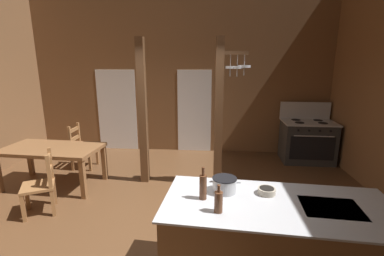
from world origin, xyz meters
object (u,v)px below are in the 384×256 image
object	(u,v)px
kitchen_island	(274,247)
bottle_tall_on_counter	(203,186)
stockpot_on_counter	(224,185)
stove_range	(307,141)
bottle_short_on_counter	(218,201)
ladderback_chair_by_post	(42,184)
dining_table	(52,152)
ladderback_chair_near_window	(82,147)
mixing_bowl_on_counter	(267,191)

from	to	relation	value
kitchen_island	bottle_tall_on_counter	xyz separation A→B (m)	(-0.71, 0.03, 0.60)
kitchen_island	stockpot_on_counter	xyz separation A→B (m)	(-0.49, 0.20, 0.55)
stockpot_on_counter	stove_range	bearing A→B (deg)	60.36
stove_range	bottle_short_on_counter	world-z (taller)	stove_range
kitchen_island	bottle_tall_on_counter	distance (m)	0.93
stove_range	bottle_tall_on_counter	world-z (taller)	stove_range
ladderback_chair_by_post	dining_table	bearing A→B (deg)	111.46
ladderback_chair_near_window	bottle_short_on_counter	world-z (taller)	bottle_short_on_counter
kitchen_island	ladderback_chair_by_post	distance (m)	3.38
mixing_bowl_on_counter	bottle_short_on_counter	bearing A→B (deg)	-142.52
stockpot_on_counter	bottle_short_on_counter	size ratio (longest dim) A/B	1.24
ladderback_chair_near_window	mixing_bowl_on_counter	distance (m)	4.39
stove_range	kitchen_island	bearing A→B (deg)	-112.18
ladderback_chair_by_post	stockpot_on_counter	distance (m)	2.90
stove_range	ladderback_chair_near_window	bearing A→B (deg)	-170.91
ladderback_chair_near_window	bottle_tall_on_counter	world-z (taller)	bottle_tall_on_counter
dining_table	bottle_short_on_counter	xyz separation A→B (m)	(2.95, -2.27, 0.39)
ladderback_chair_near_window	stockpot_on_counter	size ratio (longest dim) A/B	2.95
ladderback_chair_near_window	stove_range	bearing A→B (deg)	9.09
mixing_bowl_on_counter	ladderback_chair_by_post	bearing A→B (deg)	161.93
kitchen_island	stove_range	bearing A→B (deg)	67.82
ladderback_chair_by_post	stockpot_on_counter	bearing A→B (deg)	-20.37
kitchen_island	ladderback_chair_by_post	xyz separation A→B (m)	(-3.16, 1.19, -0.02)
ladderback_chair_by_post	stockpot_on_counter	size ratio (longest dim) A/B	2.95
ladderback_chair_by_post	stockpot_on_counter	world-z (taller)	stockpot_on_counter
bottle_short_on_counter	ladderback_chair_near_window	bearing A→B (deg)	131.96
stove_range	mixing_bowl_on_counter	bearing A→B (deg)	-114.14
kitchen_island	bottle_short_on_counter	bearing A→B (deg)	-160.96
ladderback_chair_by_post	bottle_short_on_counter	distance (m)	3.01
stove_range	dining_table	bearing A→B (deg)	-161.45
bottle_short_on_counter	kitchen_island	bearing A→B (deg)	19.04
kitchen_island	stove_range	size ratio (longest dim) A/B	1.69
mixing_bowl_on_counter	bottle_tall_on_counter	xyz separation A→B (m)	(-0.64, -0.15, 0.10)
mixing_bowl_on_counter	bottle_short_on_counter	world-z (taller)	bottle_short_on_counter
dining_table	bottle_tall_on_counter	bearing A→B (deg)	-36.06
bottle_tall_on_counter	bottle_short_on_counter	world-z (taller)	bottle_tall_on_counter
stove_range	mixing_bowl_on_counter	xyz separation A→B (m)	(-1.61, -3.59, 0.49)
dining_table	bottle_tall_on_counter	xyz separation A→B (m)	(2.81, -2.04, 0.42)
stove_range	stockpot_on_counter	world-z (taller)	stove_range
dining_table	mixing_bowl_on_counter	world-z (taller)	mixing_bowl_on_counter
mixing_bowl_on_counter	kitchen_island	bearing A→B (deg)	-68.66
stockpot_on_counter	bottle_short_on_counter	world-z (taller)	bottle_short_on_counter
dining_table	stockpot_on_counter	size ratio (longest dim) A/B	5.45
kitchen_island	stove_range	distance (m)	4.07
dining_table	kitchen_island	bearing A→B (deg)	-30.60
stockpot_on_counter	bottle_short_on_counter	bearing A→B (deg)	-99.78
ladderback_chair_near_window	mixing_bowl_on_counter	bearing A→B (deg)	-39.91
ladderback_chair_near_window	ladderback_chair_by_post	distance (m)	1.81
kitchen_island	ladderback_chair_by_post	bearing A→B (deg)	159.36
bottle_short_on_counter	mixing_bowl_on_counter	bearing A→B (deg)	37.48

